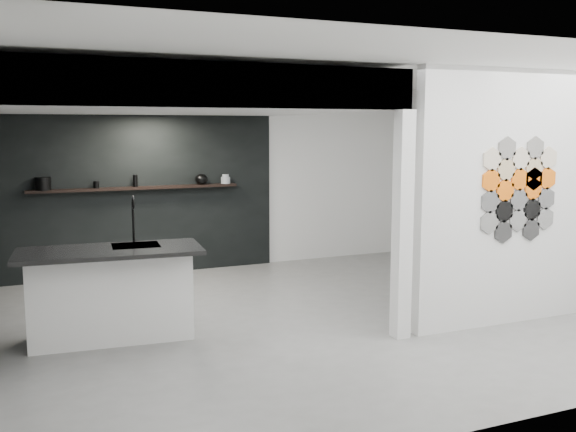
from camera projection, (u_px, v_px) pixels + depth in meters
The scene contains 15 objects.
floor at pixel (290, 320), 7.30m from camera, with size 7.00×6.00×0.01m, color slate.
partition_panel at pixel (511, 198), 7.06m from camera, with size 2.45×0.15×2.80m, color silver.
bay_clad_back at pixel (128, 196), 9.35m from camera, with size 4.40×0.04×2.35m, color black.
bulkhead at pixel (152, 94), 7.36m from camera, with size 4.40×4.00×0.40m, color silver.
corner_column at pixel (402, 226), 6.55m from camera, with size 0.16×0.16×2.35m, color silver.
fascia_beam at pixel (195, 84), 5.61m from camera, with size 4.40×0.16×0.40m, color silver.
display_shelf at pixel (136, 188), 9.27m from camera, with size 3.00×0.15×0.04m, color black.
kitchen_island at pixel (111, 292), 6.58m from camera, with size 1.88×0.96×1.46m.
stockpot at pixel (43, 184), 8.77m from camera, with size 0.22×0.22×0.18m, color black.
kettle at pixel (201, 179), 9.63m from camera, with size 0.19×0.19×0.16m, color black.
glass_bowl at pixel (226, 180), 9.79m from camera, with size 0.14×0.14×0.10m, color gray.
glass_vase at pixel (226, 179), 9.78m from camera, with size 0.10×0.10×0.14m, color gray.
bottle_dark at pixel (135, 181), 9.26m from camera, with size 0.06×0.06×0.17m, color black.
utensil_cup at pixel (96, 185), 9.05m from camera, with size 0.08×0.08×0.10m, color black.
hex_tile_cluster at pixel (520, 189), 6.98m from camera, with size 1.04×0.02×1.16m.
Camera 1 is at (-2.78, -6.50, 2.18)m, focal length 40.00 mm.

